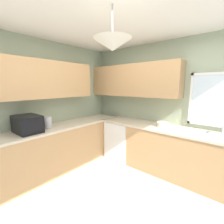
{
  "coord_description": "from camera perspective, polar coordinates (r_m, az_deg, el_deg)",
  "views": [
    {
      "loc": [
        1.21,
        -1.43,
        1.69
      ],
      "look_at": [
        -0.54,
        0.64,
        1.23
      ],
      "focal_mm": 25.05,
      "sensor_mm": 36.0,
      "label": 1
    }
  ],
  "objects": [
    {
      "name": "counter_run_left",
      "position": [
        3.35,
        -21.13,
        -12.75
      ],
      "size": [
        0.65,
        3.24,
        0.9
      ],
      "color": "tan",
      "rests_on": "ground_plane"
    },
    {
      "name": "dishwasher",
      "position": [
        3.75,
        3.74,
        -10.01
      ],
      "size": [
        0.6,
        0.6,
        0.86
      ],
      "primitive_type": "cube",
      "color": "white",
      "rests_on": "ground_plane"
    },
    {
      "name": "sink_assembly",
      "position": [
        2.99,
        34.99,
        -7.2
      ],
      "size": [
        0.54,
        0.4,
        0.19
      ],
      "color": "#9EA0A5",
      "rests_on": "counter_run_back"
    },
    {
      "name": "counter_run_back",
      "position": [
        3.29,
        20.06,
        -13.11
      ],
      "size": [
        2.93,
        0.65,
        0.9
      ],
      "color": "tan",
      "rests_on": "ground_plane"
    },
    {
      "name": "ground_plane",
      "position": [
        2.53,
        0.1,
        -32.42
      ],
      "size": [
        8.18,
        8.18,
        0.0
      ],
      "primitive_type": "plane",
      "color": "#B7B2A8"
    },
    {
      "name": "kettle",
      "position": [
        3.14,
        -22.37,
        -3.54
      ],
      "size": [
        0.14,
        0.14,
        0.22
      ],
      "primitive_type": "cylinder",
      "color": "#B7B7BC",
      "rests_on": "counter_run_left"
    },
    {
      "name": "microwave",
      "position": [
        3.01,
        -28.49,
        -3.86
      ],
      "size": [
        0.48,
        0.36,
        0.29
      ],
      "primitive_type": "cube",
      "color": "black",
      "rests_on": "counter_run_left"
    },
    {
      "name": "bowl",
      "position": [
        3.19,
        17.95,
        -4.32
      ],
      "size": [
        0.22,
        0.22,
        0.09
      ],
      "primitive_type": "cylinder",
      "color": "beige",
      "rests_on": "counter_run_back"
    },
    {
      "name": "room_shell",
      "position": [
        2.81,
        -4.23,
        12.34
      ],
      "size": [
        3.84,
        3.63,
        2.63
      ],
      "color": "#9EAD8E",
      "rests_on": "ground_plane"
    }
  ]
}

